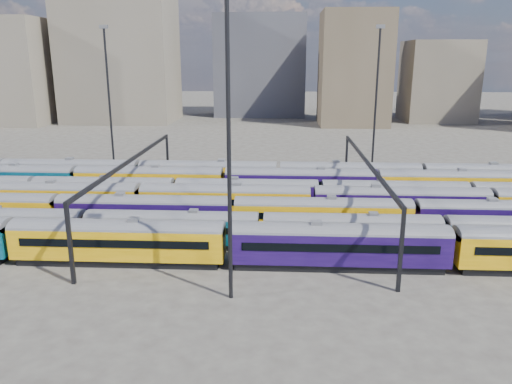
{
  "coord_description": "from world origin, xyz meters",
  "views": [
    {
      "loc": [
        -0.66,
        -61.91,
        20.55
      ],
      "look_at": [
        -4.1,
        2.64,
        3.0
      ],
      "focal_mm": 35.0,
      "sensor_mm": 36.0,
      "label": 1
    }
  ],
  "objects_px": {
    "rake_1": "(351,228)",
    "mast_2": "(229,141)",
    "rake_0": "(227,239)",
    "rake_2": "(323,212)"
  },
  "relations": [
    {
      "from": "rake_1",
      "to": "mast_2",
      "type": "xyz_separation_m",
      "value": [
        -12.0,
        -12.0,
        11.43
      ]
    },
    {
      "from": "rake_0",
      "to": "rake_1",
      "type": "distance_m",
      "value": 14.01
    },
    {
      "from": "rake_0",
      "to": "rake_2",
      "type": "relative_size",
      "value": 0.89
    },
    {
      "from": "rake_0",
      "to": "rake_2",
      "type": "distance_m",
      "value": 14.37
    },
    {
      "from": "rake_1",
      "to": "rake_2",
      "type": "relative_size",
      "value": 0.65
    },
    {
      "from": "rake_0",
      "to": "mast_2",
      "type": "xyz_separation_m",
      "value": [
        1.08,
        -7.0,
        11.1
      ]
    },
    {
      "from": "rake_0",
      "to": "mast_2",
      "type": "distance_m",
      "value": 13.16
    },
    {
      "from": "rake_0",
      "to": "mast_2",
      "type": "height_order",
      "value": "mast_2"
    },
    {
      "from": "rake_0",
      "to": "rake_2",
      "type": "xyz_separation_m",
      "value": [
        10.33,
        10.0,
        -0.1
      ]
    },
    {
      "from": "rake_0",
      "to": "rake_1",
      "type": "bearing_deg",
      "value": 20.92
    }
  ]
}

